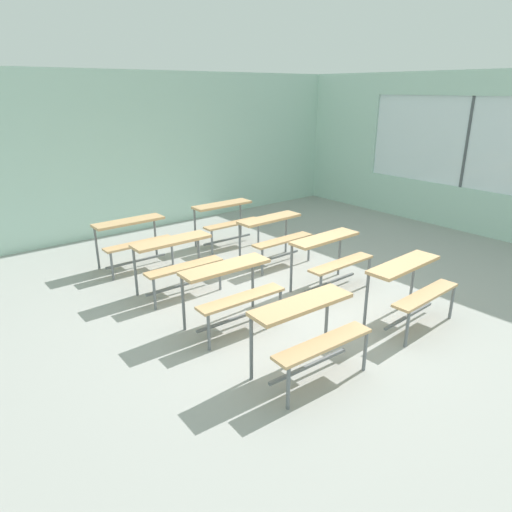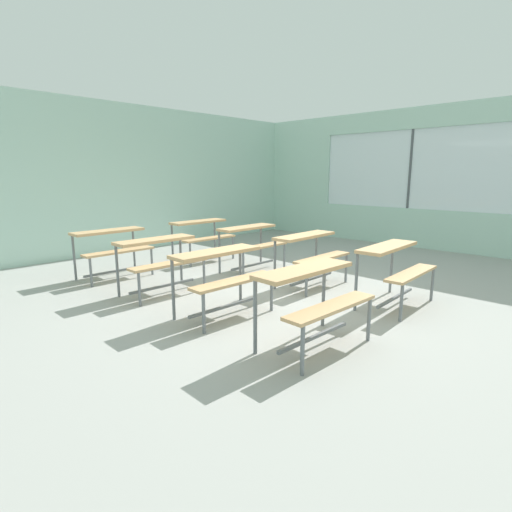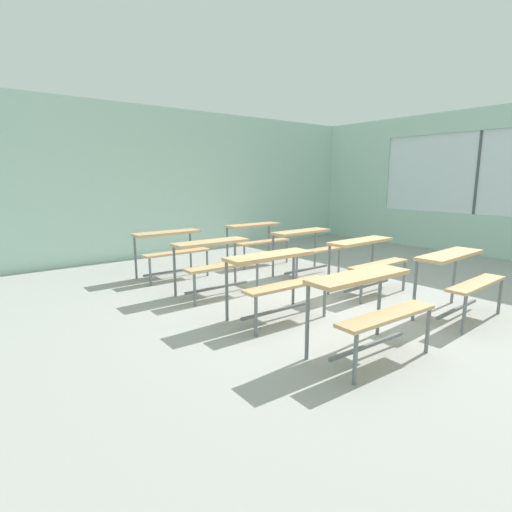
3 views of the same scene
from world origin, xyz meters
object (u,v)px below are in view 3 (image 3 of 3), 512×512
(desk_bench_r0c1, at_px, (459,270))
(desk_bench_r3c0, at_px, (170,243))
(desk_bench_r1c1, at_px, (367,253))
(desk_bench_r2c0, at_px, (215,255))
(desk_bench_r1c0, at_px, (275,271))
(desk_bench_r2c1, at_px, (306,242))
(desk_bench_r0c0, at_px, (368,296))
(desk_bench_r3c1, at_px, (257,234))

(desk_bench_r0c1, bearing_deg, desk_bench_r3c0, 112.39)
(desk_bench_r1c1, xyz_separation_m, desk_bench_r2c0, (-1.73, 1.23, 0.00))
(desk_bench_r0c1, bearing_deg, desk_bench_r1c0, 141.06)
(desk_bench_r0c1, height_order, desk_bench_r1c0, same)
(desk_bench_r2c0, distance_m, desk_bench_r3c0, 1.28)
(desk_bench_r1c0, distance_m, desk_bench_r1c1, 1.71)
(desk_bench_r2c1, bearing_deg, desk_bench_r0c1, -92.43)
(desk_bench_r2c0, bearing_deg, desk_bench_r1c0, -89.00)
(desk_bench_r1c0, relative_size, desk_bench_r2c0, 1.01)
(desk_bench_r0c0, relative_size, desk_bench_r0c1, 1.00)
(desk_bench_r0c0, bearing_deg, desk_bench_r3c1, 68.12)
(desk_bench_r1c1, height_order, desk_bench_r2c0, same)
(desk_bench_r0c0, bearing_deg, desk_bench_r0c1, 2.35)
(desk_bench_r0c0, relative_size, desk_bench_r1c0, 1.01)
(desk_bench_r3c1, bearing_deg, desk_bench_r0c0, -113.22)
(desk_bench_r0c0, xyz_separation_m, desk_bench_r2c1, (1.76, 2.54, 0.00))
(desk_bench_r0c1, xyz_separation_m, desk_bench_r1c1, (0.01, 1.28, 0.00))
(desk_bench_r2c1, relative_size, desk_bench_r3c0, 1.00)
(desk_bench_r1c0, height_order, desk_bench_r3c0, same)
(desk_bench_r3c1, bearing_deg, desk_bench_r1c1, -88.99)
(desk_bench_r0c1, relative_size, desk_bench_r3c1, 1.01)
(desk_bench_r0c0, height_order, desk_bench_r3c0, same)
(desk_bench_r1c0, bearing_deg, desk_bench_r0c1, -34.92)
(desk_bench_r2c0, distance_m, desk_bench_r3c1, 2.14)
(desk_bench_r0c0, xyz_separation_m, desk_bench_r2c0, (-0.02, 2.51, 0.00))
(desk_bench_r1c0, distance_m, desk_bench_r2c1, 2.18)
(desk_bench_r3c1, bearing_deg, desk_bench_r3c0, -179.15)
(desk_bench_r1c0, height_order, desk_bench_r1c1, same)
(desk_bench_r1c0, xyz_separation_m, desk_bench_r1c1, (1.71, 0.03, 0.00))
(desk_bench_r0c0, relative_size, desk_bench_r1c1, 1.01)
(desk_bench_r0c0, distance_m, desk_bench_r3c1, 4.15)
(desk_bench_r2c0, bearing_deg, desk_bench_r1c1, -34.92)
(desk_bench_r0c1, height_order, desk_bench_r3c1, same)
(desk_bench_r3c0, bearing_deg, desk_bench_r0c0, -89.32)
(desk_bench_r0c0, bearing_deg, desk_bench_r3c0, 93.37)
(desk_bench_r3c0, bearing_deg, desk_bench_r1c0, -89.07)
(desk_bench_r2c0, relative_size, desk_bench_r3c0, 1.00)
(desk_bench_r1c0, relative_size, desk_bench_r3c1, 1.00)
(desk_bench_r2c1, xyz_separation_m, desk_bench_r3c0, (-1.83, 1.25, 0.00))
(desk_bench_r1c1, distance_m, desk_bench_r3c1, 2.50)
(desk_bench_r2c0, height_order, desk_bench_r3c0, same)
(desk_bench_r3c1, bearing_deg, desk_bench_r1c0, -123.13)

